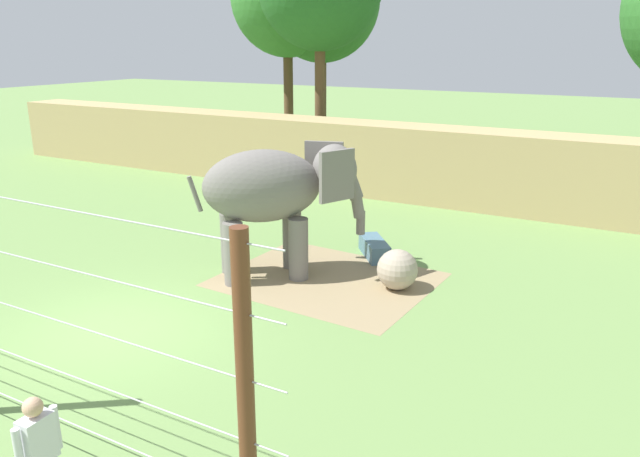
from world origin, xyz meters
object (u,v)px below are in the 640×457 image
object	(u,v)px
elephant	(276,191)
feed_trough	(374,248)
enrichment_ball	(397,270)
zookeeper	(41,457)

from	to	relation	value
elephant	feed_trough	size ratio (longest dim) A/B	2.52
elephant	feed_trough	world-z (taller)	elephant
enrichment_ball	elephant	bearing A→B (deg)	-169.44
zookeeper	elephant	bearing A→B (deg)	104.23
elephant	enrichment_ball	xyz separation A→B (m)	(2.83, 0.53, -1.58)
zookeeper	feed_trough	size ratio (longest dim) A/B	1.19
zookeeper	feed_trough	bearing A→B (deg)	92.88
enrichment_ball	zookeeper	distance (m)	8.53
enrichment_ball	feed_trough	distance (m)	2.20
enrichment_ball	zookeeper	bearing A→B (deg)	-95.51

